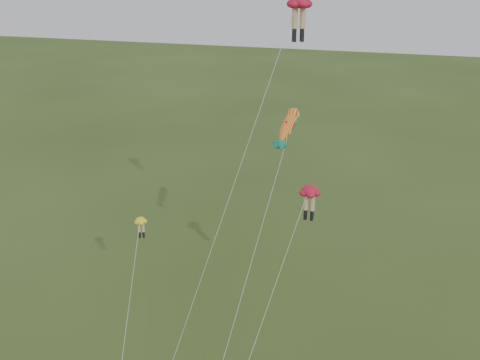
% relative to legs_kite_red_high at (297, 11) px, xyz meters
% --- Properties ---
extents(legs_kite_red_high, '(7.23, 10.54, 23.82)m').
position_rel_legs_kite_red_high_xyz_m(legs_kite_red_high, '(0.00, 0.00, 0.00)').
color(legs_kite_red_high, red).
rests_on(legs_kite_red_high, ground).
extents(legs_kite_red_mid, '(3.53, 11.89, 12.31)m').
position_rel_legs_kite_red_high_xyz_m(legs_kite_red_mid, '(1.54, -1.72, -11.33)').
color(legs_kite_red_mid, red).
rests_on(legs_kite_red_mid, ground).
extents(legs_kite_yellow, '(2.76, 9.69, 9.52)m').
position_rel_legs_kite_red_high_xyz_m(legs_kite_yellow, '(-9.40, -4.41, -14.25)').
color(legs_kite_yellow, yellow).
rests_on(legs_kite_yellow, ground).
extents(fish_kite, '(2.77, 14.05, 16.94)m').
position_rel_legs_kite_red_high_xyz_m(fish_kite, '(-0.33, -0.02, -7.27)').
color(fish_kite, yellow).
rests_on(fish_kite, ground).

